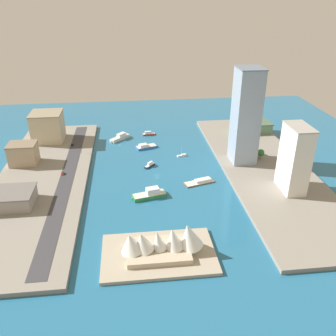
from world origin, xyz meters
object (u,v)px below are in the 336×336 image
at_px(catamaran_blue, 146,147).
at_px(barge_flat_brown, 200,182).
at_px(tugboat_red, 149,134).
at_px(office_block_beige, 48,127).
at_px(ferry_green_doubledeck, 150,194).
at_px(hotel_broad_white, 295,159).
at_px(pickup_red, 63,173).
at_px(tower_tall_glass, 246,117).
at_px(carpark_squat_concrete, 9,198).
at_px(terminal_long_green, 251,127).
at_px(traffic_light_waterfront, 81,149).
at_px(apartment_midrise_tan, 23,154).
at_px(sailboat_small_white, 182,155).
at_px(patrol_launch_navy, 150,165).
at_px(ferry_white_commuter, 120,137).
at_px(opera_landmark, 161,242).
at_px(suv_black, 72,144).

distance_m(catamaran_blue, barge_flat_brown, 82.50).
distance_m(tugboat_red, office_block_beige, 99.34).
bearing_deg(ferry_green_doubledeck, hotel_broad_white, 177.25).
height_order(tugboat_red, pickup_red, pickup_red).
bearing_deg(tower_tall_glass, tugboat_red, -45.28).
xyz_separation_m(carpark_squat_concrete, pickup_red, (-28.49, -42.30, -4.21)).
bearing_deg(terminal_long_green, tugboat_red, -4.86).
bearing_deg(carpark_squat_concrete, barge_flat_brown, -171.11).
xyz_separation_m(catamaran_blue, tower_tall_glass, (-80.25, 42.62, 40.74)).
height_order(catamaran_blue, pickup_red, pickup_red).
distance_m(pickup_red, traffic_light_waterfront, 42.15).
relative_size(apartment_midrise_tan, hotel_broad_white, 0.47).
relative_size(office_block_beige, tower_tall_glass, 0.37).
relative_size(ferry_green_doubledeck, sailboat_small_white, 2.68).
xyz_separation_m(patrol_launch_navy, barge_flat_brown, (-37.29, 32.91, -0.43)).
xyz_separation_m(sailboat_small_white, apartment_midrise_tan, (135.66, 5.53, 11.09)).
xyz_separation_m(ferry_white_commuter, pickup_red, (44.84, 76.58, 1.65)).
height_order(tugboat_red, traffic_light_waterfront, traffic_light_waterfront).
bearing_deg(opera_landmark, traffic_light_waterfront, -67.73).
xyz_separation_m(patrol_launch_navy, catamaran_blue, (1.01, -40.16, 0.04)).
distance_m(tugboat_red, barge_flat_brown, 111.63).
height_order(ferry_green_doubledeck, tugboat_red, ferry_green_doubledeck).
bearing_deg(sailboat_small_white, pickup_red, 16.49).
xyz_separation_m(suv_black, traffic_light_waterfront, (-10.55, 19.26, 3.43)).
bearing_deg(pickup_red, hotel_broad_white, 165.87).
relative_size(pickup_red, suv_black, 1.03).
distance_m(catamaran_blue, pickup_red, 86.70).
relative_size(apartment_midrise_tan, opera_landmark, 0.48).
height_order(patrol_launch_navy, office_block_beige, office_block_beige).
relative_size(ferry_white_commuter, office_block_beige, 0.71).
height_order(ferry_white_commuter, tower_tall_glass, tower_tall_glass).
bearing_deg(barge_flat_brown, patrol_launch_navy, -41.43).
distance_m(terminal_long_green, office_block_beige, 203.30).
xyz_separation_m(carpark_squat_concrete, hotel_broad_white, (-198.63, 0.52, 19.37)).
bearing_deg(apartment_midrise_tan, terminal_long_green, -166.32).
bearing_deg(office_block_beige, opera_landmark, 117.54).
xyz_separation_m(catamaran_blue, apartment_midrise_tan, (104.01, 27.69, 10.36)).
bearing_deg(patrol_launch_navy, office_block_beige, -34.28).
bearing_deg(ferry_white_commuter, tugboat_red, -163.12).
height_order(tugboat_red, catamaran_blue, catamaran_blue).
height_order(ferry_white_commuter, apartment_midrise_tan, apartment_midrise_tan).
bearing_deg(carpark_squat_concrete, pickup_red, -123.96).
height_order(terminal_long_green, tower_tall_glass, tower_tall_glass).
height_order(hotel_broad_white, opera_landmark, hotel_broad_white).
bearing_deg(office_block_beige, terminal_long_green, -179.80).
distance_m(catamaran_blue, ferry_white_commuter, 34.66).
bearing_deg(pickup_red, opera_landmark, 124.18).
relative_size(apartment_midrise_tan, office_block_beige, 0.79).
bearing_deg(patrol_launch_navy, carpark_squat_concrete, 28.74).
bearing_deg(office_block_beige, catamaran_blue, 165.63).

